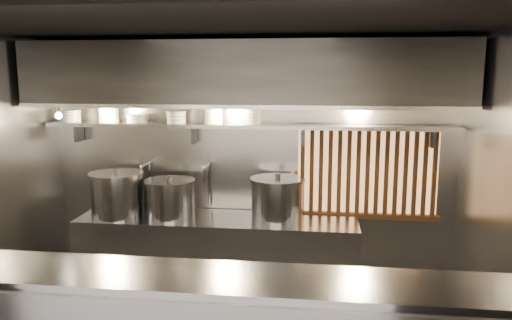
% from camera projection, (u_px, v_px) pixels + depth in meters
% --- Properties ---
extents(ceiling, '(4.50, 4.50, 0.00)m').
position_uv_depth(ceiling, '(223.00, 26.00, 3.91)').
color(ceiling, black).
rests_on(ceiling, wall_back).
extents(wall_back, '(4.50, 0.00, 4.50)m').
position_uv_depth(wall_back, '(249.00, 167.00, 5.61)').
color(wall_back, gray).
rests_on(wall_back, floor).
extents(wall_right, '(0.00, 3.00, 3.00)m').
position_uv_depth(wall_right, '(510.00, 208.00, 3.87)').
color(wall_right, gray).
rests_on(wall_right, floor).
extents(cooking_bench, '(3.00, 0.70, 0.90)m').
position_uv_depth(cooking_bench, '(218.00, 257.00, 5.45)').
color(cooking_bench, '#9D9DA2').
rests_on(cooking_bench, floor).
extents(bowl_shelf, '(4.40, 0.34, 0.04)m').
position_uv_depth(bowl_shelf, '(247.00, 126.00, 5.35)').
color(bowl_shelf, '#9D9DA2').
rests_on(bowl_shelf, wall_back).
extents(exhaust_hood, '(4.40, 0.81, 0.65)m').
position_uv_depth(exhaust_hood, '(244.00, 74.00, 5.05)').
color(exhaust_hood, '#2D2D30').
rests_on(exhaust_hood, ceiling).
extents(wood_screen, '(1.56, 0.09, 1.04)m').
position_uv_depth(wood_screen, '(367.00, 172.00, 5.41)').
color(wood_screen, '#FFBD72').
rests_on(wood_screen, wall_back).
extents(faucet_left, '(0.04, 0.30, 0.50)m').
position_uv_depth(faucet_left, '(147.00, 175.00, 5.64)').
color(faucet_left, silver).
rests_on(faucet_left, wall_back).
extents(faucet_right, '(0.04, 0.30, 0.50)m').
position_uv_depth(faucet_right, '(208.00, 176.00, 5.55)').
color(faucet_right, silver).
rests_on(faucet_right, wall_back).
extents(heat_lamp, '(0.25, 0.35, 0.20)m').
position_uv_depth(heat_lamp, '(57.00, 110.00, 5.09)').
color(heat_lamp, '#9D9DA2').
rests_on(heat_lamp, exhaust_hood).
extents(pendant_bulb, '(0.09, 0.09, 0.19)m').
position_uv_depth(pendant_bulb, '(236.00, 119.00, 5.24)').
color(pendant_bulb, '#2D2D30').
rests_on(pendant_bulb, exhaust_hood).
extents(stock_pot_left, '(0.77, 0.77, 0.52)m').
position_uv_depth(stock_pot_left, '(118.00, 194.00, 5.41)').
color(stock_pot_left, '#9D9DA2').
rests_on(stock_pot_left, cooking_bench).
extents(stock_pot_mid, '(0.66, 0.66, 0.45)m').
position_uv_depth(stock_pot_mid, '(170.00, 198.00, 5.37)').
color(stock_pot_mid, '#9D9DA2').
rests_on(stock_pot_mid, cooking_bench).
extents(stock_pot_right, '(0.60, 0.60, 0.49)m').
position_uv_depth(stock_pot_right, '(277.00, 198.00, 5.29)').
color(stock_pot_right, '#9D9DA2').
rests_on(stock_pot_right, cooking_bench).
extents(bowl_stack_0, '(0.22, 0.22, 0.13)m').
position_uv_depth(bowl_stack_0, '(71.00, 116.00, 5.58)').
color(bowl_stack_0, white).
rests_on(bowl_stack_0, bowl_shelf).
extents(bowl_stack_1, '(0.23, 0.23, 0.17)m').
position_uv_depth(bowl_stack_1, '(108.00, 115.00, 5.53)').
color(bowl_stack_1, white).
rests_on(bowl_stack_1, bowl_shelf).
extents(bowl_stack_2, '(0.24, 0.24, 0.09)m').
position_uv_depth(bowl_stack_2, '(137.00, 118.00, 5.49)').
color(bowl_stack_2, white).
rests_on(bowl_stack_2, bowl_shelf).
extents(bowl_stack_3, '(0.22, 0.22, 0.13)m').
position_uv_depth(bowl_stack_3, '(176.00, 117.00, 5.43)').
color(bowl_stack_3, white).
rests_on(bowl_stack_3, bowl_shelf).
extents(bowl_stack_4, '(0.22, 0.22, 0.17)m').
position_uv_depth(bowl_stack_4, '(214.00, 116.00, 5.38)').
color(bowl_stack_4, white).
rests_on(bowl_stack_4, bowl_shelf).
extents(bowl_stack_5, '(0.21, 0.21, 0.17)m').
position_uv_depth(bowl_stack_5, '(252.00, 116.00, 5.33)').
color(bowl_stack_5, white).
rests_on(bowl_stack_5, bowl_shelf).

